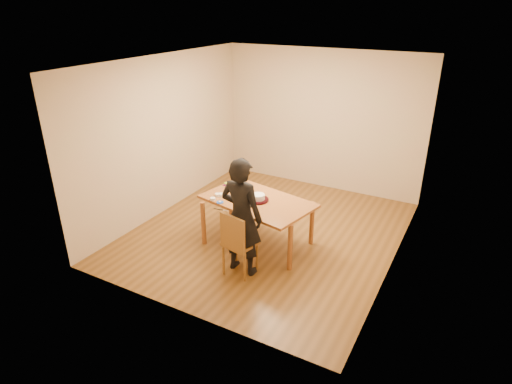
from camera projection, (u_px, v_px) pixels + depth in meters
The scene contains 16 objects.
room_shell at pixel (278, 148), 6.75m from camera, with size 4.00×4.50×2.70m.
dining_table at pixel (258, 201), 6.40m from camera, with size 1.62×0.96×0.04m, color brown.
dining_chair at pixel (240, 243), 5.83m from camera, with size 0.40×0.40×0.04m, color brown.
cake_plate at pixel (258, 200), 6.37m from camera, with size 0.32×0.32×0.02m, color #AA0B28.
cake at pixel (258, 197), 6.35m from camera, with size 0.20×0.20×0.06m, color white.
frosting_dome at pixel (258, 194), 6.33m from camera, with size 0.20×0.20×0.03m, color white.
frosting_tub at pixel (245, 207), 6.08m from camera, with size 0.08×0.08×0.07m, color white.
frosting_lid at pixel (220, 202), 6.31m from camera, with size 0.11×0.11×0.01m, color #1A43AF.
frosting_dollop at pixel (220, 201), 6.30m from camera, with size 0.04×0.04×0.02m, color white.
ramekin_green at pixel (213, 199), 6.38m from camera, with size 0.08×0.08×0.04m, color white.
ramekin_yellow at pixel (221, 195), 6.51m from camera, with size 0.09×0.09×0.04m, color white.
ramekin_multi at pixel (218, 195), 6.51m from camera, with size 0.08×0.08×0.04m, color white.
candy_box_pink at pixel (228, 185), 6.87m from camera, with size 0.14×0.07×0.02m, color #CF3099.
candy_box_green at pixel (228, 184), 6.87m from camera, with size 0.12×0.06×0.02m, color #2D941B.
spatula at pixel (218, 209), 6.09m from camera, with size 0.14×0.01×0.01m, color black.
person at pixel (241, 217), 5.70m from camera, with size 0.61×0.40×1.67m, color black.
Camera 1 is at (2.78, -5.48, 3.47)m, focal length 30.00 mm.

